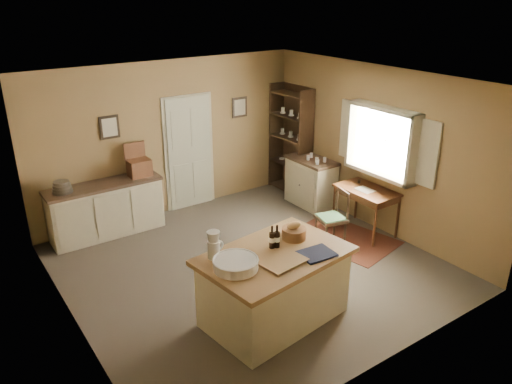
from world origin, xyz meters
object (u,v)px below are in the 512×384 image
at_px(desk_chair, 331,219).
at_px(right_cabinet, 311,182).
at_px(writing_desk, 367,194).
at_px(shelving_unit, 292,140).
at_px(work_island, 274,285).
at_px(sideboard, 107,207).

distance_m(desk_chair, right_cabinet, 1.57).
bearing_deg(writing_desk, shelving_unit, 85.88).
height_order(work_island, right_cabinet, work_island).
height_order(work_island, sideboard, work_island).
height_order(writing_desk, right_cabinet, right_cabinet).
height_order(work_island, writing_desk, work_island).
distance_m(writing_desk, desk_chair, 0.80).
xyz_separation_m(work_island, sideboard, (-0.88, 3.38, -0.00)).
height_order(writing_desk, desk_chair, desk_chair).
bearing_deg(right_cabinet, desk_chair, -119.05).
bearing_deg(sideboard, writing_desk, -33.55).
xyz_separation_m(work_island, desk_chair, (1.90, 1.04, -0.04)).
bearing_deg(work_island, shelving_unit, 41.23).
relative_size(work_island, writing_desk, 1.87).
height_order(right_cabinet, shelving_unit, shelving_unit).
relative_size(work_island, shelving_unit, 0.89).
bearing_deg(right_cabinet, writing_desk, -89.99).
height_order(sideboard, desk_chair, sideboard).
relative_size(writing_desk, right_cabinet, 1.01).
bearing_deg(writing_desk, desk_chair, 179.80).
bearing_deg(writing_desk, sideboard, 146.45).
height_order(sideboard, right_cabinet, sideboard).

